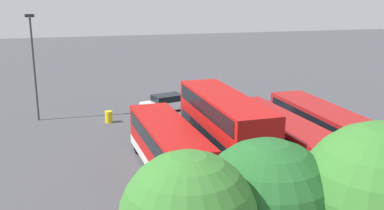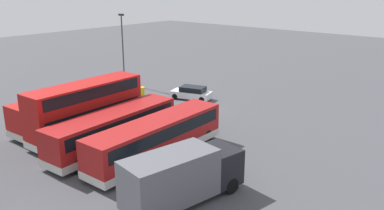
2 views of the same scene
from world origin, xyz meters
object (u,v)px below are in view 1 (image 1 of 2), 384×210
Objects in this scene: bus_double_decker_third at (224,130)px; lamp_post_tall at (34,60)px; bus_single_deck_second at (281,139)px; bus_single_deck_near_end at (328,130)px; car_hatchback_silver at (166,103)px; bus_single_deck_fourth at (168,146)px; waste_bin_yellow at (109,117)px.

bus_double_decker_third is 1.17× the size of lamp_post_tall.
bus_single_deck_near_end is at bearing -166.61° from bus_single_deck_second.
car_hatchback_silver is (8.16, -13.36, -0.92)m from bus_single_deck_near_end.
car_hatchback_silver is at bearing -72.88° from bus_single_deck_second.
bus_single_deck_near_end is at bearing -178.12° from bus_single_deck_fourth.
bus_single_deck_near_end and bus_single_deck_second have the same top height.
bus_single_deck_second is 14.95m from car_hatchback_silver.
bus_single_deck_near_end is 1.15× the size of bus_single_deck_fourth.
bus_double_decker_third is 2.16× the size of car_hatchback_silver.
waste_bin_yellow is (-5.62, 2.19, -4.56)m from lamp_post_tall.
lamp_post_tall is at bearing -49.80° from bus_double_decker_third.
bus_single_deck_fourth is at bearing 1.88° from bus_single_deck_near_end.
waste_bin_yellow is at bearing 158.74° from lamp_post_tall.
car_hatchback_silver is at bearing -100.89° from bus_single_deck_fourth.
bus_single_deck_second is at bearing 107.12° from car_hatchback_silver.
waste_bin_yellow is (6.00, -11.56, -1.97)m from bus_double_decker_third.
bus_single_deck_near_end is at bearing 145.62° from lamp_post_tall.
lamp_post_tall reaches higher than bus_double_decker_third.
bus_single_deck_near_end and bus_single_deck_fourth have the same top height.
bus_single_deck_fourth is at bearing 103.35° from waste_bin_yellow.
bus_single_deck_second is 2.47× the size of car_hatchback_silver.
bus_single_deck_near_end is 7.54m from bus_double_decker_third.
waste_bin_yellow is at bearing -62.57° from bus_double_decker_third.
waste_bin_yellow is (2.66, -11.22, -1.14)m from bus_single_deck_fourth.
bus_double_decker_third reaches higher than bus_single_deck_near_end.
lamp_post_tall reaches higher than bus_single_deck_second.
bus_single_deck_near_end is 3.87m from bus_single_deck_second.
bus_single_deck_fourth reaches higher than car_hatchback_silver.
bus_single_deck_second is 1.12× the size of bus_single_deck_fourth.
bus_double_decker_third is at bearing 92.85° from car_hatchback_silver.
car_hatchback_silver is at bearing -87.15° from bus_double_decker_third.
bus_single_deck_fourth is (3.34, -0.34, -0.83)m from bus_double_decker_third.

